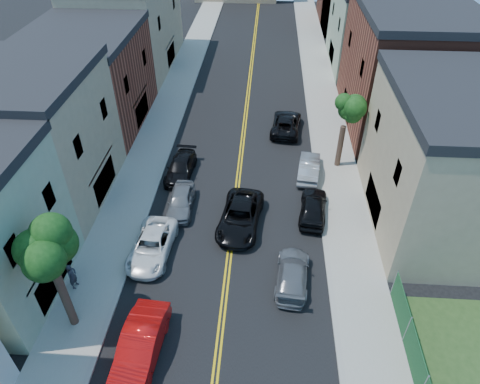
% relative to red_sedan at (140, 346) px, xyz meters
% --- Properties ---
extents(sidewalk_left, '(3.20, 100.00, 0.15)m').
position_rel_red_sedan_xyz_m(sidewalk_left, '(-4.10, 27.63, -0.78)').
color(sidewalk_left, gray).
rests_on(sidewalk_left, ground).
extents(sidewalk_right, '(3.20, 100.00, 0.15)m').
position_rel_red_sedan_xyz_m(sidewalk_right, '(11.70, 27.63, -0.78)').
color(sidewalk_right, gray).
rests_on(sidewalk_right, ground).
extents(curb_left, '(0.30, 100.00, 0.15)m').
position_rel_red_sedan_xyz_m(curb_left, '(-2.35, 27.63, -0.78)').
color(curb_left, gray).
rests_on(curb_left, ground).
extents(curb_right, '(0.30, 100.00, 0.15)m').
position_rel_red_sedan_xyz_m(curb_right, '(9.95, 27.63, -0.78)').
color(curb_right, gray).
rests_on(curb_right, ground).
extents(bldg_left_tan_near, '(9.00, 10.00, 9.00)m').
position_rel_red_sedan_xyz_m(bldg_left_tan_near, '(-10.20, 12.63, 3.65)').
color(bldg_left_tan_near, '#998466').
rests_on(bldg_left_tan_near, ground).
extents(bldg_left_brick, '(9.00, 12.00, 8.00)m').
position_rel_red_sedan_xyz_m(bldg_left_brick, '(-10.20, 23.63, 3.15)').
color(bldg_left_brick, brown).
rests_on(bldg_left_brick, ground).
extents(bldg_left_tan_far, '(9.00, 16.00, 9.50)m').
position_rel_red_sedan_xyz_m(bldg_left_tan_far, '(-10.20, 37.63, 3.90)').
color(bldg_left_tan_far, '#998466').
rests_on(bldg_left_tan_far, ground).
extents(bldg_right_tan, '(9.00, 12.00, 9.00)m').
position_rel_red_sedan_xyz_m(bldg_right_tan, '(17.80, 11.63, 3.65)').
color(bldg_right_tan, '#998466').
rests_on(bldg_right_tan, ground).
extents(bldg_right_brick, '(9.00, 14.00, 10.00)m').
position_rel_red_sedan_xyz_m(bldg_right_brick, '(17.80, 25.63, 4.15)').
color(bldg_right_brick, brown).
rests_on(bldg_right_brick, ground).
extents(bldg_right_palegrn, '(9.00, 12.00, 8.50)m').
position_rel_red_sedan_xyz_m(bldg_right_palegrn, '(17.80, 39.63, 3.40)').
color(bldg_right_palegrn, gray).
rests_on(bldg_right_palegrn, ground).
extents(tree_left_mid, '(5.20, 5.20, 9.29)m').
position_rel_red_sedan_xyz_m(tree_left_mid, '(-4.08, 1.63, 5.73)').
color(tree_left_mid, '#3C271E').
rests_on(tree_left_mid, sidewalk_left).
extents(tree_right_far, '(4.40, 4.40, 8.03)m').
position_rel_red_sedan_xyz_m(tree_right_far, '(11.72, 17.63, 4.91)').
color(tree_right_far, '#3C271E').
rests_on(tree_right_far, sidewalk_right).
extents(red_sedan, '(2.14, 5.27, 1.70)m').
position_rel_red_sedan_xyz_m(red_sedan, '(0.00, 0.00, 0.00)').
color(red_sedan, red).
rests_on(red_sedan, ground).
extents(white_pickup, '(2.63, 5.22, 1.42)m').
position_rel_red_sedan_xyz_m(white_pickup, '(-1.05, 7.01, -0.14)').
color(white_pickup, silver).
rests_on(white_pickup, ground).
extents(grey_car_left, '(1.80, 4.27, 1.44)m').
position_rel_red_sedan_xyz_m(grey_car_left, '(0.00, 11.50, -0.13)').
color(grey_car_left, slate).
rests_on(grey_car_left, ground).
extents(black_car_left, '(2.21, 4.81, 1.36)m').
position_rel_red_sedan_xyz_m(black_car_left, '(-0.74, 15.61, -0.17)').
color(black_car_left, black).
rests_on(black_car_left, ground).
extents(grey_car_right, '(2.31, 4.75, 1.33)m').
position_rel_red_sedan_xyz_m(grey_car_right, '(7.68, 5.34, -0.18)').
color(grey_car_right, slate).
rests_on(grey_car_right, ground).
extents(black_car_right, '(2.37, 4.70, 1.54)m').
position_rel_red_sedan_xyz_m(black_car_right, '(9.30, 11.39, -0.08)').
color(black_car_right, black).
rests_on(black_car_right, ground).
extents(silver_car_right, '(2.09, 4.58, 1.46)m').
position_rel_red_sedan_xyz_m(silver_car_right, '(9.30, 16.22, -0.12)').
color(silver_car_right, '#9D9EA4').
rests_on(silver_car_right, ground).
extents(dark_car_right_far, '(3.06, 5.59, 1.48)m').
position_rel_red_sedan_xyz_m(dark_car_right_far, '(7.64, 23.11, -0.11)').
color(dark_car_right_far, black).
rests_on(dark_car_right_far, ground).
extents(black_suv_lane, '(3.25, 5.92, 1.57)m').
position_rel_red_sedan_xyz_m(black_suv_lane, '(4.30, 10.04, -0.06)').
color(black_suv_lane, black).
rests_on(black_suv_lane, ground).
extents(pedestrian_left, '(0.51, 0.69, 1.76)m').
position_rel_red_sedan_xyz_m(pedestrian_left, '(-4.93, 4.01, 0.18)').
color(pedestrian_left, '#27272F').
rests_on(pedestrian_left, sidewalk_left).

